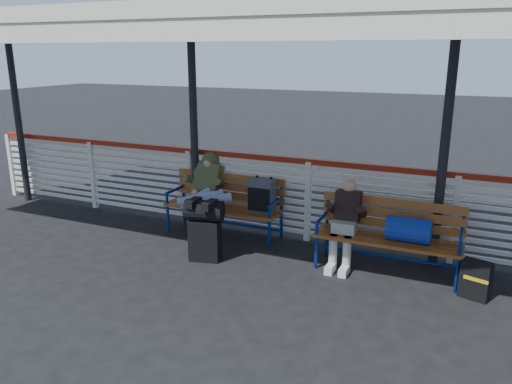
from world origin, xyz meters
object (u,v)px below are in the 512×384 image
at_px(luggage_stack, 205,228).
at_px(traveler_man, 205,194).
at_px(bench_left, 238,198).
at_px(suitcase_side, 476,280).
at_px(bench_right, 397,230).
at_px(companion_person, 345,222).

distance_m(luggage_stack, traveler_man, 0.76).
relative_size(bench_left, suitcase_side, 4.05).
bearing_deg(traveler_man, suitcase_side, -5.19).
relative_size(bench_right, suitcase_side, 4.05).
bearing_deg(bench_right, luggage_stack, -165.83).
height_order(bench_left, traveler_man, traveler_man).
xyz_separation_m(traveler_man, suitcase_side, (3.70, -0.34, -0.49)).
bearing_deg(bench_right, bench_left, 171.52).
bearing_deg(bench_right, traveler_man, 179.54).
xyz_separation_m(luggage_stack, suitcase_side, (3.35, 0.29, -0.23)).
height_order(bench_right, companion_person, companion_person).
xyz_separation_m(companion_person, suitcase_side, (1.60, -0.30, -0.37)).
relative_size(luggage_stack, companion_person, 0.73).
relative_size(luggage_stack, bench_left, 0.46).
bearing_deg(traveler_man, bench_left, 40.86).
bearing_deg(luggage_stack, companion_person, 5.54).
distance_m(bench_left, suitcase_side, 3.40).
xyz_separation_m(bench_right, traveler_man, (-2.75, 0.02, 0.13)).
height_order(bench_right, traveler_man, traveler_man).
distance_m(companion_person, suitcase_side, 1.67).
bearing_deg(bench_left, suitcase_side, -11.38).
relative_size(traveler_man, suitcase_side, 3.43).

